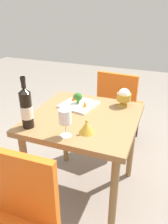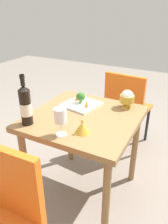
{
  "view_description": "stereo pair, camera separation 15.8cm",
  "coord_description": "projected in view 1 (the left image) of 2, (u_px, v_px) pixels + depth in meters",
  "views": [
    {
      "loc": [
        -0.51,
        1.32,
        1.45
      ],
      "look_at": [
        0.0,
        0.0,
        0.75
      ],
      "focal_mm": 35.64,
      "sensor_mm": 36.0,
      "label": 1
    },
    {
      "loc": [
        -0.65,
        1.26,
        1.45
      ],
      "look_at": [
        0.0,
        0.0,
        0.75
      ],
      "focal_mm": 35.64,
      "sensor_mm": 36.0,
      "label": 2
    }
  ],
  "objects": [
    {
      "name": "ground_plane",
      "position": [
        84.0,
        190.0,
        1.92
      ],
      "size": [
        8.0,
        8.0,
        0.0
      ],
      "primitive_type": "plane",
      "color": "gray"
    },
    {
      "name": "dining_table",
      "position": [
        84.0,
        128.0,
        1.64
      ],
      "size": [
        0.76,
        0.76,
        0.72
      ],
      "color": "olive",
      "rests_on": "ground_plane"
    },
    {
      "name": "chair_near_window",
      "position": [
        118.0,
        102.0,
        2.29
      ],
      "size": [
        0.43,
        0.43,
        0.85
      ],
      "rotation": [
        0.0,
        0.0,
        3.05
      ],
      "color": "orange",
      "rests_on": "ground_plane"
    },
    {
      "name": "chair_by_wall",
      "position": [
        14.0,
        217.0,
        1.06
      ],
      "size": [
        0.41,
        0.41,
        0.85
      ],
      "rotation": [
        0.0,
        0.0,
        0.02
      ],
      "color": "orange",
      "rests_on": "ground_plane"
    },
    {
      "name": "wine_bottle",
      "position": [
        26.0,
        108.0,
        1.4
      ],
      "size": [
        0.08,
        0.08,
        0.34
      ],
      "color": "black",
      "rests_on": "dining_table"
    },
    {
      "name": "wine_glass",
      "position": [
        65.0,
        117.0,
        1.3
      ],
      "size": [
        0.08,
        0.08,
        0.18
      ],
      "color": "white",
      "rests_on": "dining_table"
    },
    {
      "name": "rice_bowl",
      "position": [
        124.0,
        97.0,
        1.72
      ],
      "size": [
        0.11,
        0.11,
        0.14
      ],
      "color": "gold",
      "rests_on": "dining_table"
    },
    {
      "name": "rice_bowl_lid",
      "position": [
        86.0,
        127.0,
        1.37
      ],
      "size": [
        0.1,
        0.1,
        0.09
      ],
      "color": "gold",
      "rests_on": "dining_table"
    },
    {
      "name": "serving_plate",
      "position": [
        79.0,
        105.0,
        1.75
      ],
      "size": [
        0.29,
        0.29,
        0.02
      ],
      "rotation": [
        0.0,
        0.0,
        -0.19
      ],
      "color": "white",
      "rests_on": "dining_table"
    },
    {
      "name": "broccoli_floret",
      "position": [
        78.0,
        97.0,
        1.74
      ],
      "size": [
        0.07,
        0.07,
        0.09
      ],
      "color": "#729E4C",
      "rests_on": "serving_plate"
    },
    {
      "name": "carrot_garnish_left",
      "position": [
        85.0,
        103.0,
        1.68
      ],
      "size": [
        0.03,
        0.03,
        0.06
      ],
      "color": "orange",
      "rests_on": "serving_plate"
    },
    {
      "name": "carrot_garnish_right",
      "position": [
        74.0,
        97.0,
        1.79
      ],
      "size": [
        0.04,
        0.04,
        0.06
      ],
      "color": "orange",
      "rests_on": "serving_plate"
    }
  ]
}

